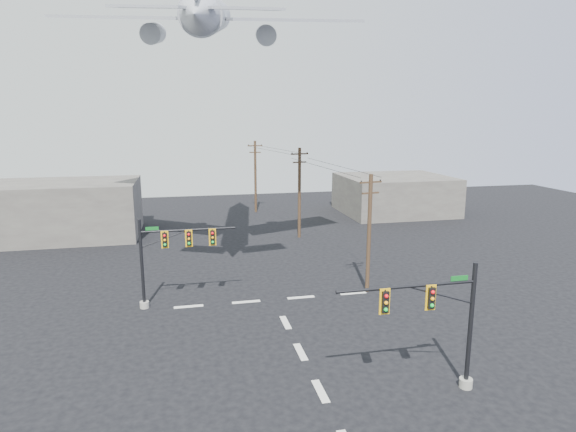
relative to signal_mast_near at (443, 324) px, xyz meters
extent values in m
plane|color=black|center=(-5.49, 1.21, -3.44)|extent=(120.00, 120.00, 0.00)
cube|color=silver|center=(-5.49, 1.21, -3.43)|extent=(0.40, 2.00, 0.01)
cube|color=silver|center=(-5.49, 5.21, -3.43)|extent=(0.40, 2.00, 0.01)
cube|color=silver|center=(-5.49, 9.21, -3.43)|extent=(0.40, 2.00, 0.01)
cube|color=silver|center=(-11.49, 13.21, -3.43)|extent=(2.00, 0.40, 0.01)
cube|color=silver|center=(-7.49, 13.21, -3.43)|extent=(2.00, 0.40, 0.01)
cube|color=silver|center=(-3.49, 13.21, -3.43)|extent=(2.00, 0.40, 0.01)
cube|color=silver|center=(0.51, 13.21, -3.43)|extent=(2.00, 0.40, 0.01)
cylinder|color=gray|center=(1.49, 0.04, -3.21)|extent=(0.63, 0.63, 0.45)
cylinder|color=black|center=(1.49, 0.04, -0.28)|extent=(0.22, 0.22, 6.31)
cylinder|color=black|center=(-1.86, 0.04, 1.97)|extent=(6.70, 0.14, 0.14)
cylinder|color=black|center=(-0.18, 0.04, 1.43)|extent=(3.52, 0.07, 0.07)
cube|color=black|center=(-0.74, -0.09, 1.41)|extent=(0.31, 0.27, 0.99)
cube|color=#ECA70D|center=(-0.74, -0.07, 1.41)|extent=(0.50, 0.04, 1.22)
sphere|color=#FD0E14|center=(-0.74, -0.25, 1.72)|extent=(0.18, 0.18, 0.18)
sphere|color=orange|center=(-0.74, -0.25, 1.41)|extent=(0.18, 0.18, 0.18)
sphere|color=green|center=(-0.74, -0.25, 1.09)|extent=(0.18, 0.18, 0.18)
cube|color=black|center=(-2.97, -0.09, 1.41)|extent=(0.31, 0.27, 0.99)
cube|color=#ECA70D|center=(-2.97, -0.07, 1.41)|extent=(0.50, 0.04, 1.22)
sphere|color=#FD0E14|center=(-2.97, -0.25, 1.72)|extent=(0.18, 0.18, 0.18)
sphere|color=orange|center=(-2.97, -0.25, 1.41)|extent=(0.18, 0.18, 0.18)
sphere|color=green|center=(-2.97, -0.25, 1.09)|extent=(0.18, 0.18, 0.18)
cube|color=#0D5F1C|center=(0.68, -0.01, 2.20)|extent=(0.86, 0.04, 0.23)
cylinder|color=gray|center=(-14.44, 13.66, -3.21)|extent=(0.62, 0.62, 0.45)
cylinder|color=black|center=(-14.44, 13.66, -0.32)|extent=(0.21, 0.21, 6.23)
cylinder|color=black|center=(-11.26, 13.66, 1.91)|extent=(6.35, 0.14, 0.14)
cylinder|color=black|center=(-12.85, 13.66, 1.37)|extent=(3.35, 0.07, 0.07)
cube|color=black|center=(-12.85, 13.53, 1.34)|extent=(0.30, 0.27, 0.98)
cube|color=#ECA70D|center=(-12.85, 13.54, 1.34)|extent=(0.49, 0.04, 1.20)
sphere|color=#FD0E14|center=(-12.85, 13.37, 1.66)|extent=(0.18, 0.18, 0.18)
sphere|color=orange|center=(-12.85, 13.37, 1.34)|extent=(0.18, 0.18, 0.18)
sphere|color=green|center=(-12.85, 13.37, 1.03)|extent=(0.18, 0.18, 0.18)
cube|color=black|center=(-11.26, 13.53, 1.34)|extent=(0.30, 0.27, 0.98)
cube|color=#ECA70D|center=(-11.26, 13.54, 1.34)|extent=(0.49, 0.04, 1.20)
sphere|color=#FD0E14|center=(-11.26, 13.37, 1.66)|extent=(0.18, 0.18, 0.18)
sphere|color=orange|center=(-11.26, 13.37, 1.34)|extent=(0.18, 0.18, 0.18)
sphere|color=green|center=(-11.26, 13.37, 1.03)|extent=(0.18, 0.18, 0.18)
cube|color=black|center=(-9.68, 13.53, 1.34)|extent=(0.30, 0.27, 0.98)
cube|color=#ECA70D|center=(-9.68, 13.54, 1.34)|extent=(0.49, 0.04, 1.20)
sphere|color=#FD0E14|center=(-9.68, 13.37, 1.66)|extent=(0.18, 0.18, 0.18)
sphere|color=orange|center=(-9.68, 13.37, 1.34)|extent=(0.18, 0.18, 0.18)
sphere|color=green|center=(-9.68, 13.37, 1.03)|extent=(0.18, 0.18, 0.18)
cube|color=#0D5F1C|center=(-13.64, 13.61, 2.13)|extent=(0.85, 0.04, 0.23)
cylinder|color=#402B1B|center=(1.69, 13.41, 0.99)|extent=(0.29, 0.29, 8.85)
cube|color=#402B1B|center=(1.69, 13.41, 4.82)|extent=(1.77, 0.40, 0.12)
cube|color=#402B1B|center=(1.69, 13.41, 4.03)|extent=(1.38, 0.34, 0.12)
cylinder|color=black|center=(0.91, 13.28, 4.92)|extent=(0.10, 0.10, 0.12)
cylinder|color=black|center=(1.69, 13.41, 4.92)|extent=(0.10, 0.10, 0.12)
cylinder|color=black|center=(2.46, 13.53, 4.92)|extent=(0.10, 0.10, 0.12)
cylinder|color=#402B1B|center=(0.60, 30.54, 1.40)|extent=(0.33, 0.33, 9.68)
cube|color=#402B1B|center=(0.60, 30.54, 5.59)|extent=(1.95, 0.50, 0.13)
cube|color=#402B1B|center=(0.60, 30.54, 4.72)|extent=(1.52, 0.41, 0.13)
cylinder|color=black|center=(-0.25, 30.38, 5.70)|extent=(0.11, 0.11, 0.13)
cylinder|color=black|center=(0.60, 30.54, 5.70)|extent=(0.11, 0.11, 0.13)
cylinder|color=black|center=(1.45, 30.70, 5.70)|extent=(0.11, 0.11, 0.13)
cylinder|color=#402B1B|center=(-1.88, 45.57, 1.42)|extent=(0.33, 0.33, 9.70)
cube|color=#402B1B|center=(-1.88, 45.57, 5.61)|extent=(1.97, 0.52, 0.13)
cube|color=#402B1B|center=(-1.88, 45.57, 4.72)|extent=(1.54, 0.44, 0.13)
cylinder|color=black|center=(-2.75, 45.74, 5.72)|extent=(0.11, 0.11, 0.13)
cylinder|color=black|center=(-1.88, 45.57, 5.72)|extent=(0.11, 0.11, 0.13)
cylinder|color=black|center=(-1.02, 45.40, 5.72)|extent=(0.11, 0.11, 0.13)
cylinder|color=black|center=(0.31, 21.97, 5.15)|extent=(1.20, 17.13, 0.03)
cylinder|color=black|center=(-1.52, 38.05, 5.54)|extent=(2.53, 15.04, 0.03)
cylinder|color=black|center=(1.97, 21.97, 5.15)|extent=(1.03, 17.13, 0.03)
cylinder|color=black|center=(0.23, 38.05, 5.54)|extent=(2.50, 15.04, 0.03)
cylinder|color=#ACB0B8|center=(-8.84, 22.34, 17.37)|extent=(5.20, 18.38, 6.13)
cone|color=#ACB0B8|center=(-7.43, 33.03, 19.41)|extent=(3.41, 4.78, 3.54)
cone|color=#ACB0B8|center=(-10.25, 11.66, 15.34)|extent=(3.12, 4.69, 3.26)
cube|color=#ACB0B8|center=(-15.31, 22.01, 16.88)|extent=(11.90, 9.57, 0.96)
cube|color=#ACB0B8|center=(-2.68, 20.35, 16.88)|extent=(12.23, 7.27, 0.96)
cylinder|color=#ACB0B8|center=(-13.28, 22.70, 15.88)|extent=(1.99, 3.28, 2.10)
cylinder|color=#ACB0B8|center=(-4.46, 21.54, 15.88)|extent=(1.99, 3.28, 2.10)
cube|color=#ACB0B8|center=(-13.02, 12.45, 15.78)|extent=(4.86, 3.51, 0.52)
cube|color=#ACB0B8|center=(-7.37, 11.71, 15.78)|extent=(4.67, 2.52, 0.52)
cube|color=#646058|center=(-25.49, 36.21, -0.44)|extent=(18.00, 10.00, 6.00)
cube|color=#646058|center=(16.51, 41.21, -0.94)|extent=(14.00, 12.00, 5.00)
camera|label=1|loc=(-11.46, -18.77, 9.44)|focal=30.00mm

